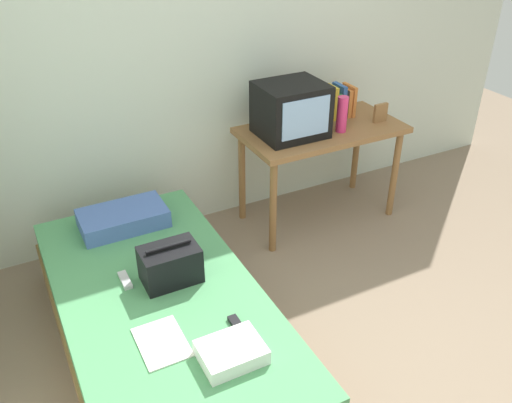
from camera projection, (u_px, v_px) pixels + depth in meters
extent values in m
plane|color=#84705B|center=(390.00, 381.00, 2.85)|extent=(8.00, 8.00, 0.00)
cube|color=silver|center=(225.00, 42.00, 3.70)|extent=(5.20, 0.10, 2.60)
cube|color=olive|center=(165.00, 337.00, 2.93)|extent=(1.00, 2.00, 0.28)
cube|color=#4C935B|center=(162.00, 307.00, 2.82)|extent=(0.97, 1.94, 0.16)
cube|color=olive|center=(322.00, 130.00, 3.87)|extent=(1.16, 0.60, 0.04)
cylinder|color=olive|center=(273.00, 208.00, 3.67)|extent=(0.05, 0.05, 0.70)
cylinder|color=olive|center=(394.00, 174.00, 4.08)|extent=(0.05, 0.05, 0.70)
cylinder|color=olive|center=(242.00, 177.00, 4.04)|extent=(0.05, 0.05, 0.70)
cylinder|color=olive|center=(356.00, 150.00, 4.45)|extent=(0.05, 0.05, 0.70)
cube|color=black|center=(291.00, 110.00, 3.66)|extent=(0.44, 0.38, 0.36)
cube|color=#8CB2E0|center=(306.00, 118.00, 3.51)|extent=(0.35, 0.01, 0.26)
cylinder|color=#E53372|center=(342.00, 114.00, 3.74)|extent=(0.07, 0.07, 0.25)
cube|color=gold|center=(331.00, 102.00, 3.95)|extent=(0.03, 0.13, 0.24)
cube|color=#337F47|center=(335.00, 105.00, 3.97)|extent=(0.03, 0.15, 0.19)
cube|color=#2D5699|center=(339.00, 101.00, 3.97)|extent=(0.03, 0.15, 0.25)
cube|color=black|center=(342.00, 102.00, 3.99)|extent=(0.02, 0.14, 0.21)
cube|color=#CC7233|center=(345.00, 102.00, 4.01)|extent=(0.03, 0.14, 0.21)
cube|color=#CC7233|center=(349.00, 100.00, 4.01)|extent=(0.03, 0.16, 0.23)
cube|color=olive|center=(380.00, 113.00, 3.92)|extent=(0.11, 0.02, 0.14)
cube|color=#4766AD|center=(123.00, 218.00, 3.29)|extent=(0.51, 0.30, 0.11)
cube|color=black|center=(170.00, 264.00, 2.83)|extent=(0.30, 0.20, 0.20)
cylinder|color=black|center=(168.00, 246.00, 2.77)|extent=(0.24, 0.02, 0.02)
cube|color=white|center=(162.00, 342.00, 2.49)|extent=(0.21, 0.29, 0.01)
cube|color=black|center=(238.00, 327.00, 2.56)|extent=(0.04, 0.16, 0.02)
cube|color=#B7B7BC|center=(125.00, 280.00, 2.86)|extent=(0.04, 0.14, 0.02)
cube|color=white|center=(231.00, 352.00, 2.39)|extent=(0.28, 0.22, 0.07)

